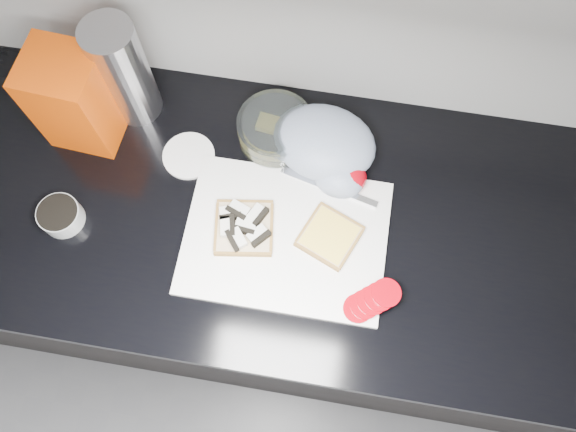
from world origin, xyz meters
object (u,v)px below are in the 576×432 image
object	(u,v)px
cutting_board	(286,238)
steel_canister	(124,72)
glass_bowl	(275,130)
bread_bag	(76,98)

from	to	relation	value
cutting_board	steel_canister	bearing A→B (deg)	145.86
glass_bowl	steel_canister	xyz separation A→B (m)	(-0.31, 0.03, 0.09)
cutting_board	steel_canister	xyz separation A→B (m)	(-0.37, 0.25, 0.12)
bread_bag	cutting_board	bearing A→B (deg)	-17.91
cutting_board	glass_bowl	xyz separation A→B (m)	(-0.06, 0.22, 0.03)
cutting_board	bread_bag	world-z (taller)	bread_bag
cutting_board	steel_canister	world-z (taller)	steel_canister
bread_bag	steel_canister	distance (m)	0.11
steel_canister	glass_bowl	bearing A→B (deg)	-5.20
cutting_board	bread_bag	xyz separation A→B (m)	(-0.45, 0.18, 0.10)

